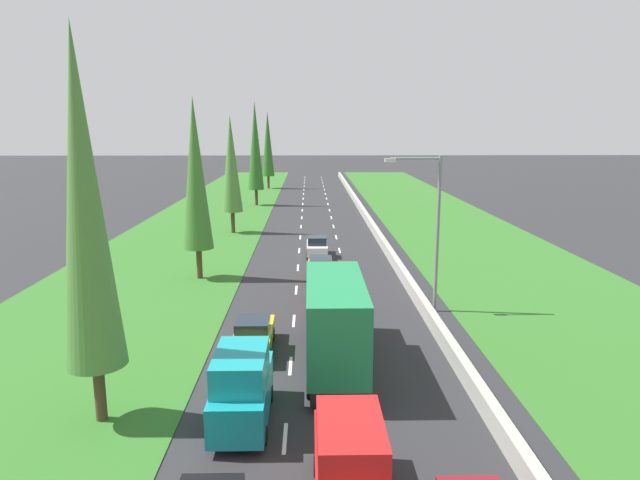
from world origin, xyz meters
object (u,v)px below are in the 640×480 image
(yellow_sedan_left_lane, at_px, (253,335))
(poplar_tree_fourth, at_px, (255,146))
(green_box_truck_centre_lane, at_px, (334,319))
(red_sedan_centre_lane, at_px, (325,294))
(poplar_tree_nearest, at_px, (84,202))
(poplar_tree_third, at_px, (231,164))
(poplar_tree_fifth, at_px, (268,144))
(orange_sedan_centre_lane, at_px, (321,269))
(white_hatchback_centre_lane, at_px, (317,247))
(street_light_mast, at_px, (432,223))
(poplar_tree_second, at_px, (196,174))
(teal_van_left_lane, at_px, (242,387))
(red_van_centre_lane, at_px, (350,465))

(yellow_sedan_left_lane, height_order, poplar_tree_fourth, poplar_tree_fourth)
(green_box_truck_centre_lane, distance_m, poplar_tree_fourth, 53.76)
(green_box_truck_centre_lane, bearing_deg, red_sedan_centre_lane, 91.33)
(poplar_tree_nearest, xyz_separation_m, poplar_tree_third, (-0.06, 37.13, -1.16))
(red_sedan_centre_lane, relative_size, poplar_tree_third, 0.38)
(poplar_tree_nearest, bearing_deg, poplar_tree_fifth, 89.56)
(orange_sedan_centre_lane, distance_m, white_hatchback_centre_lane, 7.41)
(green_box_truck_centre_lane, bearing_deg, yellow_sedan_left_lane, 155.29)
(orange_sedan_centre_lane, height_order, poplar_tree_fifth, poplar_tree_fifth)
(green_box_truck_centre_lane, bearing_deg, street_light_mast, 52.15)
(poplar_tree_second, height_order, street_light_mast, poplar_tree_second)
(white_hatchback_centre_lane, xyz_separation_m, poplar_tree_fifth, (-7.67, 52.36, 6.82))
(poplar_tree_nearest, height_order, street_light_mast, poplar_tree_nearest)
(red_sedan_centre_lane, relative_size, teal_van_left_lane, 0.92)
(red_sedan_centre_lane, height_order, street_light_mast, street_light_mast)
(poplar_tree_fourth, xyz_separation_m, street_light_mast, (14.13, -45.26, -2.77))
(poplar_tree_second, relative_size, poplar_tree_third, 1.08)
(poplar_tree_fifth, bearing_deg, street_light_mast, -78.15)
(green_box_truck_centre_lane, xyz_separation_m, poplar_tree_fifth, (-8.12, 74.14, 5.48))
(white_hatchback_centre_lane, height_order, poplar_tree_third, poplar_tree_third)
(red_van_centre_lane, relative_size, yellow_sedan_left_lane, 1.09)
(poplar_tree_fourth, height_order, poplar_tree_fifth, poplar_tree_fourth)
(red_sedan_centre_lane, xyz_separation_m, poplar_tree_fourth, (-8.08, 44.43, 7.19))
(green_box_truck_centre_lane, relative_size, teal_van_left_lane, 1.92)
(poplar_tree_third, bearing_deg, poplar_tree_second, -90.24)
(poplar_tree_second, relative_size, poplar_tree_fourth, 0.91)
(poplar_tree_nearest, xyz_separation_m, street_light_mast, (14.59, 12.20, -2.83))
(poplar_tree_third, bearing_deg, red_van_centre_lane, -78.26)
(poplar_tree_second, xyz_separation_m, street_light_mast, (14.72, -7.50, -2.14))
(teal_van_left_lane, relative_size, poplar_tree_fourth, 0.35)
(white_hatchback_centre_lane, bearing_deg, red_sedan_centre_lane, -88.90)
(poplar_tree_third, xyz_separation_m, poplar_tree_fourth, (0.52, 20.33, 1.10))
(poplar_tree_fourth, xyz_separation_m, poplar_tree_fifth, (0.15, 21.34, -0.34))
(poplar_tree_second, xyz_separation_m, poplar_tree_fifth, (0.74, 59.10, 0.29))
(white_hatchback_centre_lane, height_order, poplar_tree_fourth, poplar_tree_fourth)
(red_van_centre_lane, xyz_separation_m, yellow_sedan_left_lane, (-3.78, 11.53, -0.59))
(white_hatchback_centre_lane, xyz_separation_m, poplar_tree_fourth, (-7.82, 31.03, 7.16))
(teal_van_left_lane, bearing_deg, orange_sedan_centre_lane, 80.52)
(poplar_tree_nearest, bearing_deg, poplar_tree_third, 90.09)
(poplar_tree_third, distance_m, street_light_mast, 28.96)
(red_van_centre_lane, relative_size, teal_van_left_lane, 1.00)
(orange_sedan_centre_lane, bearing_deg, poplar_tree_third, 115.11)
(teal_van_left_lane, relative_size, white_hatchback_centre_lane, 1.26)
(poplar_tree_fourth, bearing_deg, white_hatchback_centre_lane, -75.85)
(orange_sedan_centre_lane, bearing_deg, poplar_tree_second, 175.53)
(green_box_truck_centre_lane, distance_m, poplar_tree_second, 18.21)
(poplar_tree_nearest, distance_m, street_light_mast, 19.23)
(poplar_tree_fifth, bearing_deg, poplar_tree_third, -90.92)
(poplar_tree_nearest, xyz_separation_m, poplar_tree_fifth, (0.61, 78.80, -0.40))
(green_box_truck_centre_lane, xyz_separation_m, white_hatchback_centre_lane, (-0.45, 21.77, -1.35))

